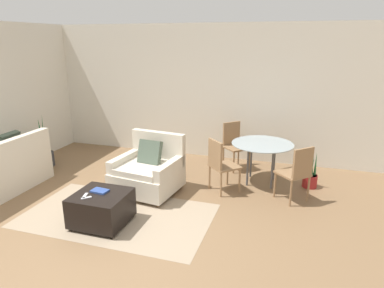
{
  "coord_description": "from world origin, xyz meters",
  "views": [
    {
      "loc": [
        2.3,
        -3.28,
        2.43
      ],
      "look_at": [
        0.66,
        1.95,
        0.75
      ],
      "focal_mm": 32.0,
      "sensor_mm": 36.0,
      "label": 1
    }
  ],
  "objects_px": {
    "tv_remote_secondary": "(86,198)",
    "dining_chair_far_left": "(234,142)",
    "potted_plant": "(45,154)",
    "dining_chair_near_left": "(220,162)",
    "dining_chair_near_right": "(297,170)",
    "potted_plant_small": "(310,177)",
    "tv_remote_primary": "(85,196)",
    "dining_table": "(262,148)",
    "armchair": "(149,171)",
    "ottoman": "(101,208)",
    "book_stack": "(100,191)"
  },
  "relations": [
    {
      "from": "tv_remote_secondary",
      "to": "dining_chair_far_left",
      "type": "height_order",
      "value": "dining_chair_far_left"
    },
    {
      "from": "potted_plant",
      "to": "dining_chair_near_left",
      "type": "xyz_separation_m",
      "value": [
        3.61,
        -0.15,
        0.27
      ]
    },
    {
      "from": "dining_chair_near_right",
      "to": "potted_plant_small",
      "type": "xyz_separation_m",
      "value": [
        0.23,
        0.65,
        -0.33
      ]
    },
    {
      "from": "potted_plant",
      "to": "dining_chair_far_left",
      "type": "relative_size",
      "value": 1.16
    },
    {
      "from": "tv_remote_secondary",
      "to": "dining_chair_near_right",
      "type": "bearing_deg",
      "value": 32.46
    },
    {
      "from": "tv_remote_primary",
      "to": "dining_table",
      "type": "distance_m",
      "value": 3.03
    },
    {
      "from": "armchair",
      "to": "tv_remote_secondary",
      "type": "height_order",
      "value": "armchair"
    },
    {
      "from": "dining_table",
      "to": "potted_plant_small",
      "type": "distance_m",
      "value": 0.95
    },
    {
      "from": "ottoman",
      "to": "dining_chair_near_left",
      "type": "height_order",
      "value": "dining_chair_near_left"
    },
    {
      "from": "armchair",
      "to": "dining_chair_near_right",
      "type": "bearing_deg",
      "value": 7.92
    },
    {
      "from": "tv_remote_secondary",
      "to": "dining_chair_near_left",
      "type": "height_order",
      "value": "dining_chair_near_left"
    },
    {
      "from": "dining_table",
      "to": "dining_chair_near_right",
      "type": "xyz_separation_m",
      "value": [
        0.6,
        -0.6,
        -0.12
      ]
    },
    {
      "from": "book_stack",
      "to": "dining_chair_far_left",
      "type": "relative_size",
      "value": 0.26
    },
    {
      "from": "tv_remote_secondary",
      "to": "tv_remote_primary",
      "type": "bearing_deg",
      "value": 137.48
    },
    {
      "from": "book_stack",
      "to": "potted_plant_small",
      "type": "distance_m",
      "value": 3.48
    },
    {
      "from": "tv_remote_primary",
      "to": "dining_chair_far_left",
      "type": "distance_m",
      "value": 3.17
    },
    {
      "from": "dining_table",
      "to": "potted_plant",
      "type": "bearing_deg",
      "value": -173.93
    },
    {
      "from": "tv_remote_primary",
      "to": "tv_remote_secondary",
      "type": "relative_size",
      "value": 1.32
    },
    {
      "from": "dining_table",
      "to": "dining_chair_near_right",
      "type": "height_order",
      "value": "dining_chair_near_right"
    },
    {
      "from": "tv_remote_primary",
      "to": "potted_plant",
      "type": "bearing_deg",
      "value": 140.62
    },
    {
      "from": "book_stack",
      "to": "dining_chair_near_right",
      "type": "distance_m",
      "value": 2.93
    },
    {
      "from": "ottoman",
      "to": "tv_remote_primary",
      "type": "bearing_deg",
      "value": -143.33
    },
    {
      "from": "potted_plant",
      "to": "dining_chair_far_left",
      "type": "distance_m",
      "value": 3.77
    },
    {
      "from": "armchair",
      "to": "book_stack",
      "type": "height_order",
      "value": "armchair"
    },
    {
      "from": "book_stack",
      "to": "tv_remote_secondary",
      "type": "height_order",
      "value": "book_stack"
    },
    {
      "from": "tv_remote_primary",
      "to": "dining_table",
      "type": "height_order",
      "value": "dining_table"
    },
    {
      "from": "book_stack",
      "to": "potted_plant_small",
      "type": "xyz_separation_m",
      "value": [
        2.78,
        2.08,
        -0.27
      ]
    },
    {
      "from": "tv_remote_primary",
      "to": "ottoman",
      "type": "bearing_deg",
      "value": 36.67
    },
    {
      "from": "dining_table",
      "to": "dining_chair_near_right",
      "type": "distance_m",
      "value": 0.86
    },
    {
      "from": "dining_chair_near_left",
      "to": "potted_plant",
      "type": "bearing_deg",
      "value": 177.58
    },
    {
      "from": "tv_remote_primary",
      "to": "dining_chair_near_left",
      "type": "xyz_separation_m",
      "value": [
        1.46,
        1.61,
        0.07
      ]
    },
    {
      "from": "dining_table",
      "to": "dining_chair_near_right",
      "type": "bearing_deg",
      "value": -45.0
    },
    {
      "from": "potted_plant",
      "to": "dining_table",
      "type": "height_order",
      "value": "potted_plant"
    },
    {
      "from": "dining_table",
      "to": "dining_chair_near_left",
      "type": "bearing_deg",
      "value": -135.0
    },
    {
      "from": "armchair",
      "to": "tv_remote_primary",
      "type": "xyz_separation_m",
      "value": [
        -0.33,
        -1.29,
        0.1
      ]
    },
    {
      "from": "potted_plant_small",
      "to": "dining_table",
      "type": "bearing_deg",
      "value": -176.68
    },
    {
      "from": "tv_remote_primary",
      "to": "dining_chair_near_right",
      "type": "xyz_separation_m",
      "value": [
        2.66,
        1.61,
        0.07
      ]
    },
    {
      "from": "dining_table",
      "to": "book_stack",
      "type": "bearing_deg",
      "value": -133.73
    },
    {
      "from": "tv_remote_secondary",
      "to": "potted_plant_small",
      "type": "bearing_deg",
      "value": 39.1
    },
    {
      "from": "armchair",
      "to": "dining_chair_near_right",
      "type": "height_order",
      "value": "armchair"
    },
    {
      "from": "tv_remote_secondary",
      "to": "potted_plant_small",
      "type": "distance_m",
      "value": 3.67
    },
    {
      "from": "ottoman",
      "to": "potted_plant_small",
      "type": "xyz_separation_m",
      "value": [
        2.74,
        2.14,
        -0.05
      ]
    },
    {
      "from": "ottoman",
      "to": "potted_plant",
      "type": "distance_m",
      "value": 2.83
    },
    {
      "from": "potted_plant",
      "to": "potted_plant_small",
      "type": "relative_size",
      "value": 1.6
    },
    {
      "from": "tv_remote_primary",
      "to": "potted_plant_small",
      "type": "height_order",
      "value": "potted_plant_small"
    },
    {
      "from": "book_stack",
      "to": "potted_plant",
      "type": "relative_size",
      "value": 0.23
    },
    {
      "from": "potted_plant_small",
      "to": "dining_chair_far_left",
      "type": "bearing_deg",
      "value": 158.91
    },
    {
      "from": "tv_remote_secondary",
      "to": "dining_chair_near_right",
      "type": "distance_m",
      "value": 3.09
    },
    {
      "from": "tv_remote_primary",
      "to": "tv_remote_secondary",
      "type": "xyz_separation_m",
      "value": [
        0.05,
        -0.05,
        0.0
      ]
    },
    {
      "from": "book_stack",
      "to": "tv_remote_primary",
      "type": "relative_size",
      "value": 1.45
    }
  ]
}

